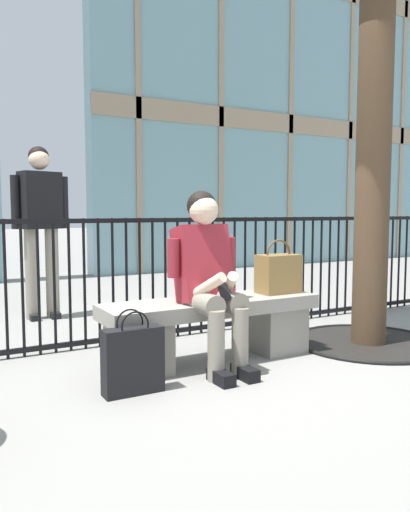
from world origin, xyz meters
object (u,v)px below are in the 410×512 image
(seated_person_with_phone, at_px, (209,274))
(bystander_at_railing, at_px, (41,219))
(handbag_on_bench, at_px, (278,273))
(shopping_bag, at_px, (133,359))
(stone_bench, at_px, (212,324))

(seated_person_with_phone, distance_m, bystander_at_railing, 2.37)
(handbag_on_bench, height_order, shopping_bag, handbag_on_bench)
(seated_person_with_phone, height_order, shopping_bag, seated_person_with_phone)
(seated_person_with_phone, bearing_deg, shopping_bag, -162.20)
(shopping_bag, bearing_deg, stone_bench, 24.38)
(handbag_on_bench, height_order, bystander_at_railing, bystander_at_railing)
(handbag_on_bench, relative_size, shopping_bag, 0.82)
(seated_person_with_phone, xyz_separation_m, shopping_bag, (-0.63, -0.20, -0.45))
(stone_bench, bearing_deg, bystander_at_railing, 109.02)
(stone_bench, relative_size, handbag_on_bench, 3.90)
(shopping_bag, xyz_separation_m, bystander_at_railing, (-0.00, 2.45, 0.80))
(seated_person_with_phone, relative_size, bystander_at_railing, 0.71)
(stone_bench, xyz_separation_m, handbag_on_bench, (0.58, -0.01, 0.33))
(shopping_bag, bearing_deg, handbag_on_bench, 13.76)
(seated_person_with_phone, bearing_deg, bystander_at_railing, 105.67)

